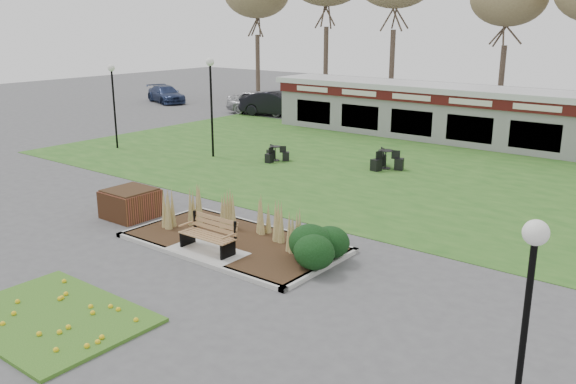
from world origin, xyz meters
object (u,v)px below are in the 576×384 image
Objects in this scene: food_pavilion at (481,116)px; lamp_post_far_left at (113,88)px; brick_planter at (130,203)px; bistro_set_b at (275,156)px; lamp_post_mid_left at (211,85)px; car_black at (277,104)px; lamp_post_near_right at (528,300)px; bistro_set_a at (385,162)px; car_blue at (166,94)px; park_bench at (209,234)px; car_silver at (262,102)px.

lamp_post_far_left is (-14.00, -12.31, 1.57)m from food_pavilion.
brick_planter is 1.20× the size of bistro_set_b.
lamp_post_mid_left reaches higher than car_black.
food_pavilion is at bearing 41.32° from lamp_post_far_left.
lamp_post_far_left is at bearing -163.44° from lamp_post_mid_left.
lamp_post_near_right is 2.61× the size of bistro_set_a.
car_blue is (-25.60, 1.04, -0.83)m from food_pavilion.
lamp_post_far_left reaches higher than park_bench.
lamp_post_mid_left reaches higher than car_silver.
car_silver is (-9.89, 10.68, 0.58)m from bistro_set_b.
lamp_post_far_left is (-14.00, 7.41, 2.45)m from park_bench.
park_bench is 11.67m from bistro_set_b.
car_silver is (-15.76, 20.75, 0.24)m from park_bench.
bistro_set_a is at bearing -97.98° from food_pavilion.
bistro_set_b is at bearing 18.18° from lamp_post_far_left.
car_silver reaches higher than brick_planter.
bistro_set_a is (-1.11, -7.91, -1.18)m from food_pavilion.
lamp_post_mid_left is at bearing 117.99° from brick_planter.
lamp_post_far_left is (-9.60, 6.65, 2.57)m from brick_planter.
brick_planter is 22.37m from car_black.
car_silver reaches higher than car_black.
food_pavilion is 5.89× the size of lamp_post_far_left.
bistro_set_b is (8.13, 2.67, -2.80)m from lamp_post_far_left.
lamp_post_mid_left is 8.72m from bistro_set_a.
lamp_post_near_right reaches higher than food_pavilion.
car_black is at bearing -70.11° from car_blue.
park_bench is 0.35× the size of car_silver.
car_silver reaches higher than car_blue.
car_silver is (-25.26, 24.50, -2.04)m from lamp_post_near_right.
bistro_set_b is at bearing 98.96° from brick_planter.
lamp_post_mid_left is 4.40m from bistro_set_b.
park_bench is at bearing -9.69° from brick_planter.
park_bench is 10.46m from lamp_post_near_right.
car_black reaches higher than brick_planter.
car_silver is (-15.76, 1.04, -0.65)m from food_pavilion.
brick_planter is (-4.40, 0.75, -0.11)m from park_bench.
lamp_post_near_right is 35.25m from car_silver.
food_pavilion is at bearing -72.43° from car_blue.
lamp_post_mid_left is 13.32m from car_black.
brick_planter is 0.31× the size of car_silver.
brick_planter is at bearing -166.55° from car_black.
food_pavilion is (4.40, 18.96, 1.00)m from brick_planter.
brick_planter is 0.34× the size of car_blue.
food_pavilion is 8.07m from bistro_set_a.
bistro_set_a is at bearing 20.38° from lamp_post_mid_left.
lamp_post_near_right is 20.84m from bistro_set_b.
food_pavilion is at bearing 82.02° from bistro_set_a.
car_blue is at bearing 140.97° from park_bench.
lamp_post_far_left reaches higher than bistro_set_a.
car_black reaches higher than park_bench.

